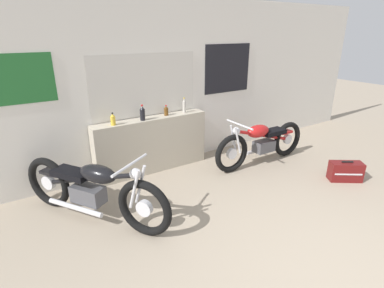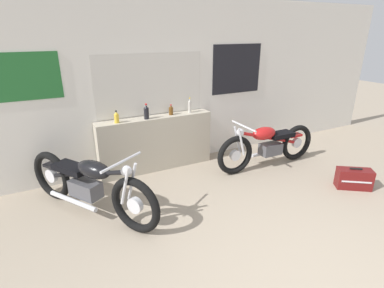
# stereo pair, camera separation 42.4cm
# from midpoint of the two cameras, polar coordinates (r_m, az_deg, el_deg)

# --- Properties ---
(wall_back) EXTENTS (10.00, 0.07, 2.80)m
(wall_back) POSITION_cam_midpoint_polar(r_m,az_deg,el_deg) (5.17, -2.02, 11.12)
(wall_back) COLOR silver
(wall_back) RESTS_ON ground_plane
(sill_counter) EXTENTS (1.97, 0.28, 0.93)m
(sill_counter) POSITION_cam_midpoint_polar(r_m,az_deg,el_deg) (5.13, -4.48, 0.10)
(sill_counter) COLOR #B7AD99
(sill_counter) RESTS_ON ground_plane
(bottle_leftmost) EXTENTS (0.07, 0.07, 0.19)m
(bottle_leftmost) POSITION_cam_midpoint_polar(r_m,az_deg,el_deg) (4.72, -11.71, 4.94)
(bottle_leftmost) COLOR gold
(bottle_leftmost) RESTS_ON sill_counter
(bottle_left_center) EXTENTS (0.08, 0.08, 0.25)m
(bottle_left_center) POSITION_cam_midpoint_polar(r_m,az_deg,el_deg) (4.85, -6.22, 6.01)
(bottle_left_center) COLOR black
(bottle_left_center) RESTS_ON sill_counter
(bottle_center) EXTENTS (0.07, 0.07, 0.18)m
(bottle_center) POSITION_cam_midpoint_polar(r_m,az_deg,el_deg) (5.08, -1.63, 6.42)
(bottle_center) COLOR #5B3814
(bottle_center) RESTS_ON sill_counter
(bottle_right_center) EXTENTS (0.06, 0.06, 0.26)m
(bottle_right_center) POSITION_cam_midpoint_polar(r_m,az_deg,el_deg) (5.22, 1.90, 7.25)
(bottle_right_center) COLOR #B7B2A8
(bottle_right_center) RESTS_ON sill_counter
(motorcycle_black) EXTENTS (1.29, 1.94, 0.90)m
(motorcycle_black) POSITION_cam_midpoint_polar(r_m,az_deg,el_deg) (4.02, -16.27, -7.42)
(motorcycle_black) COLOR black
(motorcycle_black) RESTS_ON ground_plane
(motorcycle_red) EXTENTS (2.03, 0.64, 0.84)m
(motorcycle_red) POSITION_cam_midpoint_polar(r_m,az_deg,el_deg) (5.43, 16.43, -0.17)
(motorcycle_red) COLOR black
(motorcycle_red) RESTS_ON ground_plane
(hard_case_darkred) EXTENTS (0.53, 0.46, 0.33)m
(hard_case_darkred) POSITION_cam_midpoint_polar(r_m,az_deg,el_deg) (5.32, 30.54, -5.77)
(hard_case_darkred) COLOR maroon
(hard_case_darkred) RESTS_ON ground_plane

